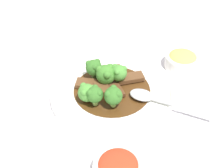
# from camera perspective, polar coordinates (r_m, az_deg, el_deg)

# --- Properties ---
(ground_plane) EXTENTS (4.00, 4.00, 0.00)m
(ground_plane) POSITION_cam_1_polar(r_m,az_deg,el_deg) (0.79, 0.00, -1.87)
(ground_plane) COLOR silver
(main_plate) EXTENTS (0.31, 0.31, 0.02)m
(main_plate) POSITION_cam_1_polar(r_m,az_deg,el_deg) (0.78, 0.00, -1.33)
(main_plate) COLOR white
(main_plate) RESTS_ON ground_plane
(beef_strip_0) EXTENTS (0.05, 0.06, 0.01)m
(beef_strip_0) POSITION_cam_1_polar(r_m,az_deg,el_deg) (0.77, -1.93, -0.79)
(beef_strip_0) COLOR brown
(beef_strip_0) RESTS_ON main_plate
(beef_strip_1) EXTENTS (0.07, 0.05, 0.01)m
(beef_strip_1) POSITION_cam_1_polar(r_m,az_deg,el_deg) (0.82, -0.42, 2.54)
(beef_strip_1) COLOR brown
(beef_strip_1) RESTS_ON main_plate
(beef_strip_2) EXTENTS (0.07, 0.04, 0.01)m
(beef_strip_2) POSITION_cam_1_polar(r_m,az_deg,el_deg) (0.78, -4.20, -0.04)
(beef_strip_2) COLOR brown
(beef_strip_2) RESTS_ON main_plate
(beef_strip_3) EXTENTS (0.06, 0.06, 0.01)m
(beef_strip_3) POSITION_cam_1_polar(r_m,az_deg,el_deg) (0.76, 0.55, -1.28)
(beef_strip_3) COLOR #56331E
(beef_strip_3) RESTS_ON main_plate
(beef_strip_4) EXTENTS (0.08, 0.06, 0.01)m
(beef_strip_4) POSITION_cam_1_polar(r_m,az_deg,el_deg) (0.80, 3.34, 1.14)
(beef_strip_4) COLOR brown
(beef_strip_4) RESTS_ON main_plate
(broccoli_floret_0) EXTENTS (0.05, 0.05, 0.05)m
(broccoli_floret_0) POSITION_cam_1_polar(r_m,az_deg,el_deg) (0.77, -1.15, 1.84)
(broccoli_floret_0) COLOR #7FA84C
(broccoli_floret_0) RESTS_ON main_plate
(broccoli_floret_1) EXTENTS (0.04, 0.04, 0.05)m
(broccoli_floret_1) POSITION_cam_1_polar(r_m,az_deg,el_deg) (0.72, -3.15, -1.91)
(broccoli_floret_1) COLOR #8EB756
(broccoli_floret_1) RESTS_ON main_plate
(broccoli_floret_2) EXTENTS (0.04, 0.04, 0.05)m
(broccoli_floret_2) POSITION_cam_1_polar(r_m,az_deg,el_deg) (0.77, 1.26, 2.10)
(broccoli_floret_2) COLOR #7FA84C
(broccoli_floret_2) RESTS_ON main_plate
(broccoli_floret_3) EXTENTS (0.04, 0.04, 0.05)m
(broccoli_floret_3) POSITION_cam_1_polar(r_m,az_deg,el_deg) (0.79, -3.34, 3.05)
(broccoli_floret_3) COLOR #7FA84C
(broccoli_floret_3) RESTS_ON main_plate
(broccoli_floret_4) EXTENTS (0.04, 0.04, 0.05)m
(broccoli_floret_4) POSITION_cam_1_polar(r_m,az_deg,el_deg) (0.71, 0.24, -2.13)
(broccoli_floret_4) COLOR #7FA84C
(broccoli_floret_4) RESTS_ON main_plate
(broccoli_floret_5) EXTENTS (0.04, 0.04, 0.05)m
(broccoli_floret_5) POSITION_cam_1_polar(r_m,az_deg,el_deg) (0.73, -4.61, -1.51)
(broccoli_floret_5) COLOR #7FA84C
(broccoli_floret_5) RESTS_ON main_plate
(serving_spoon) EXTENTS (0.20, 0.06, 0.01)m
(serving_spoon) POSITION_cam_1_polar(r_m,az_deg,el_deg) (0.75, 6.73, -2.40)
(serving_spoon) COLOR silver
(serving_spoon) RESTS_ON main_plate
(side_bowl_kimchi) EXTENTS (0.10, 0.10, 0.04)m
(side_bowl_kimchi) POSITION_cam_1_polar(r_m,az_deg,el_deg) (0.62, 1.10, -15.10)
(side_bowl_kimchi) COLOR white
(side_bowl_kimchi) RESTS_ON ground_plane
(side_bowl_appetizer) EXTENTS (0.10, 0.10, 0.04)m
(side_bowl_appetizer) POSITION_cam_1_polar(r_m,az_deg,el_deg) (0.89, 12.69, 4.34)
(side_bowl_appetizer) COLOR white
(side_bowl_appetizer) RESTS_ON ground_plane
(sauce_dish) EXTENTS (0.06, 0.06, 0.01)m
(sauce_dish) POSITION_cam_1_polar(r_m,az_deg,el_deg) (0.80, -15.99, -2.44)
(sauce_dish) COLOR white
(sauce_dish) RESTS_ON ground_plane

